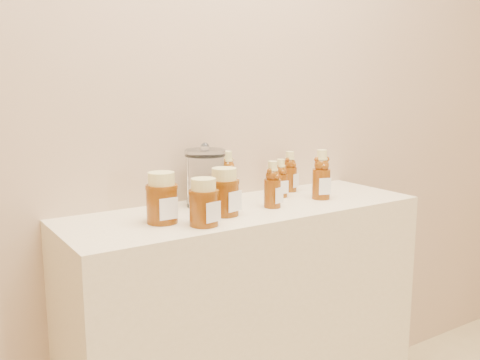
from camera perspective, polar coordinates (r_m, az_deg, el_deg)
wall_back at (r=1.86m, az=-2.81°, el=11.88°), size 3.50×0.02×2.70m
display_table at (r=1.89m, az=0.64°, el=-16.32°), size 1.20×0.40×0.90m
bear_bottle_back_left at (r=1.83m, az=-1.39°, el=0.79°), size 0.08×0.08×0.19m
bear_bottle_back_mid at (r=1.89m, az=4.36°, el=0.47°), size 0.06×0.06×0.15m
bear_bottle_back_right at (r=1.99m, az=5.32°, el=1.19°), size 0.07×0.07×0.17m
bear_bottle_front_left at (r=1.73m, az=3.49°, el=-0.15°), size 0.07×0.07×0.17m
bear_bottle_front_right at (r=1.87m, az=8.69°, el=0.93°), size 0.08×0.08×0.19m
honey_jar_left at (r=1.55m, az=-8.34°, el=-1.88°), size 0.10×0.10×0.15m
honey_jar_back at (r=1.63m, az=-1.69°, el=-1.26°), size 0.11×0.11×0.15m
honey_jar_front at (r=1.51m, az=-3.90°, el=-2.36°), size 0.10×0.10×0.14m
glass_canister at (r=1.75m, az=-3.72°, el=0.49°), size 0.14×0.14×0.20m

